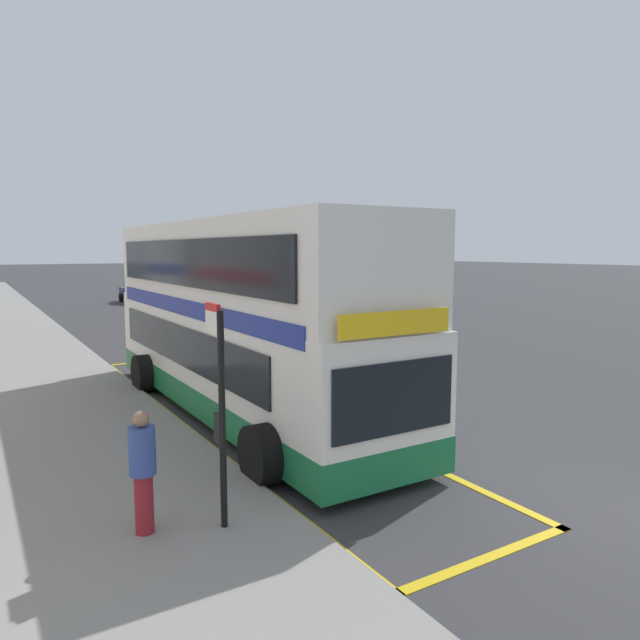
% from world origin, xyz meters
% --- Properties ---
extents(ground_plane, '(260.00, 260.00, 0.00)m').
position_xyz_m(ground_plane, '(0.00, 32.00, 0.00)').
color(ground_plane, '#333335').
extents(double_decker_bus, '(3.26, 11.45, 4.40)m').
position_xyz_m(double_decker_bus, '(-2.46, 7.85, 2.07)').
color(double_decker_bus, white).
rests_on(double_decker_bus, ground).
extents(bus_bay_markings, '(3.06, 15.07, 0.01)m').
position_xyz_m(bus_bay_markings, '(-2.47, 7.71, 0.01)').
color(bus_bay_markings, gold).
rests_on(bus_bay_markings, ground).
extents(bus_stop_sign, '(0.09, 0.51, 2.95)m').
position_xyz_m(bus_stop_sign, '(-5.03, 2.54, 1.84)').
color(bus_stop_sign, black).
rests_on(bus_stop_sign, pavement_near).
extents(parked_car_navy_behind, '(2.09, 4.20, 1.62)m').
position_xyz_m(parked_car_navy_behind, '(2.77, 37.80, 0.80)').
color(parked_car_navy_behind, navy).
rests_on(parked_car_navy_behind, ground).
extents(parked_car_navy_ahead, '(2.09, 4.20, 1.62)m').
position_xyz_m(parked_car_navy_ahead, '(2.58, 29.50, 0.80)').
color(parked_car_navy_ahead, navy).
rests_on(parked_car_navy_ahead, ground).
extents(pedestrian_waiting_near_sign, '(0.34, 0.34, 1.62)m').
position_xyz_m(pedestrian_waiting_near_sign, '(-5.97, 2.85, 1.02)').
color(pedestrian_waiting_near_sign, maroon).
rests_on(pedestrian_waiting_near_sign, pavement_near).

